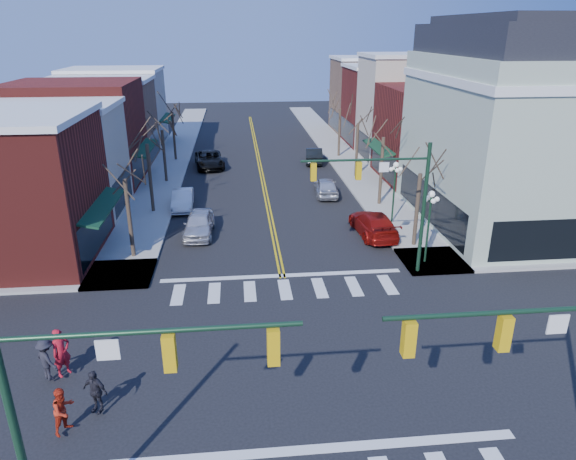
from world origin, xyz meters
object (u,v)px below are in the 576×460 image
object	(u,v)px
car_right_near	(373,224)
pedestrian_dark_b	(47,359)
victorian_corner	(527,126)
car_left_far	(209,159)
car_right_far	(314,155)
pedestrian_dark_a	(95,391)
car_left_mid	(183,200)
pedestrian_red_a	(61,352)
lamppost_midblock	(395,182)
car_left_near	(199,224)
car_right_mid	(326,187)
lamppost_corner	(430,215)
pedestrian_red_b	(63,410)

from	to	relation	value
car_right_near	pedestrian_dark_b	bearing A→B (deg)	36.50
victorian_corner	pedestrian_dark_b	world-z (taller)	victorian_corner
car_left_far	car_right_far	distance (m)	10.34
car_left_far	car_right_near	distance (m)	21.94
car_right_far	pedestrian_dark_a	distance (m)	37.24
victorian_corner	car_left_mid	distance (m)	24.17
car_right_near	pedestrian_red_a	distance (m)	20.31
lamppost_midblock	car_right_near	xyz separation A→B (m)	(-1.80, -1.85, -2.20)
car_left_near	car_right_near	distance (m)	11.26
car_right_near	car_right_mid	size ratio (longest dim) A/B	1.23
pedestrian_dark_a	pedestrian_dark_b	distance (m)	2.97
car_left_far	pedestrian_red_a	distance (m)	32.28
lamppost_corner	car_left_near	bearing A→B (deg)	156.02
car_left_near	car_left_far	size ratio (longest dim) A/B	0.81
car_left_mid	pedestrian_red_a	size ratio (longest dim) A/B	2.17
lamppost_corner	lamppost_midblock	world-z (taller)	same
car_right_far	pedestrian_dark_b	xyz separation A→B (m)	(-14.97, -33.01, 0.25)
pedestrian_red_b	pedestrian_dark_a	world-z (taller)	pedestrian_red_b
car_left_far	car_right_mid	bearing A→B (deg)	-53.50
car_left_near	car_left_mid	world-z (taller)	car_left_near
car_left_mid	pedestrian_dark_b	world-z (taller)	pedestrian_dark_b
car_left_near	car_left_far	bearing A→B (deg)	92.84
car_left_far	pedestrian_dark_b	bearing A→B (deg)	-105.41
lamppost_midblock	car_right_far	size ratio (longest dim) A/B	0.95
car_left_mid	pedestrian_red_b	world-z (taller)	pedestrian_red_b
lamppost_corner	car_left_far	distance (m)	26.95
car_left_near	car_left_far	distance (m)	17.69
car_left_mid	pedestrian_dark_b	distance (m)	20.24
car_right_mid	pedestrian_dark_b	bearing A→B (deg)	60.56
pedestrian_dark_b	lamppost_corner	bearing A→B (deg)	-113.07
pedestrian_dark_a	lamppost_midblock	bearing A→B (deg)	72.79
lamppost_midblock	pedestrian_red_b	size ratio (longest dim) A/B	2.63
pedestrian_red_a	pedestrian_dark_a	bearing A→B (deg)	-101.65
car_right_near	pedestrian_dark_a	bearing A→B (deg)	44.71
pedestrian_dark_a	car_right_mid	bearing A→B (deg)	88.08
pedestrian_red_b	car_left_mid	bearing A→B (deg)	27.99
car_left_near	car_left_mid	xyz separation A→B (m)	(-1.53, 5.45, -0.07)
pedestrian_red_b	pedestrian_dark_b	world-z (taller)	pedestrian_dark_b
car_left_far	pedestrian_dark_b	size ratio (longest dim) A/B	3.24
victorian_corner	car_right_far	distance (m)	22.13
victorian_corner	car_right_mid	distance (m)	15.04
car_left_near	car_right_far	bearing A→B (deg)	63.60
car_left_near	pedestrian_red_a	xyz separation A→B (m)	(-4.24, -14.32, 0.36)
car_left_far	pedestrian_dark_b	xyz separation A→B (m)	(-4.66, -32.23, 0.23)
victorian_corner	pedestrian_red_b	world-z (taller)	victorian_corner
car_left_far	lamppost_corner	bearing A→B (deg)	-68.09
pedestrian_red_a	car_left_mid	bearing A→B (deg)	32.25
victorian_corner	car_right_far	xyz separation A→B (m)	(-11.05, 18.25, -5.90)
car_right_near	pedestrian_red_b	distance (m)	21.77
car_left_mid	car_left_far	bearing A→B (deg)	80.96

